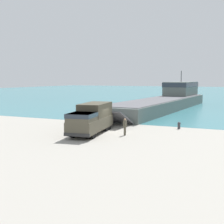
{
  "coord_description": "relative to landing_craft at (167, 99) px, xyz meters",
  "views": [
    {
      "loc": [
        14.01,
        -29.7,
        5.72
      ],
      "look_at": [
        -1.08,
        3.66,
        1.73
      ],
      "focal_mm": 50.0,
      "sensor_mm": 36.0,
      "label": 1
    }
  ],
  "objects": [
    {
      "name": "water_surface",
      "position": [
        0.87,
        67.63,
        -1.72
      ],
      "size": [
        240.0,
        180.0,
        0.01
      ],
      "primitive_type": "cube",
      "color": "teal",
      "rests_on": "ground_plane"
    },
    {
      "name": "landing_craft",
      "position": [
        0.0,
        0.0,
        0.0
      ],
      "size": [
        9.18,
        42.43,
        7.3
      ],
      "rotation": [
        0.0,
        0.0,
        -0.06
      ],
      "color": "#56605B",
      "rests_on": "ground_plane"
    },
    {
      "name": "soldier_on_ramp",
      "position": [
        3.34,
        -29.83,
        -0.73
      ],
      "size": [
        0.29,
        0.46,
        1.71
      ],
      "rotation": [
        0.0,
        0.0,
        3.03
      ],
      "color": "#4C4738",
      "rests_on": "ground_plane"
    },
    {
      "name": "ground_plane",
      "position": [
        0.87,
        -28.79,
        -1.72
      ],
      "size": [
        240.0,
        240.0,
        0.0
      ],
      "primitive_type": "plane",
      "color": "#9E998E"
    },
    {
      "name": "mooring_bollard",
      "position": [
        7.42,
        -23.58,
        -1.29
      ],
      "size": [
        0.36,
        0.36,
        0.8
      ],
      "color": "#333338",
      "rests_on": "ground_plane"
    },
    {
      "name": "military_truck",
      "position": [
        -0.23,
        -30.27,
        -0.15
      ],
      "size": [
        3.66,
        8.24,
        3.07
      ],
      "rotation": [
        0.0,
        0.0,
        -1.42
      ],
      "color": "#4C4738",
      "rests_on": "ground_plane"
    }
  ]
}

